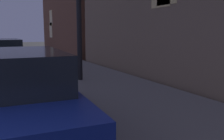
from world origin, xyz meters
The scene contains 1 object.
car_blue centered at (2.85, 3.02, 0.71)m, with size 2.24×4.50×1.43m.
Camera 1 is at (2.60, -1.17, 1.73)m, focal length 40.27 mm.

